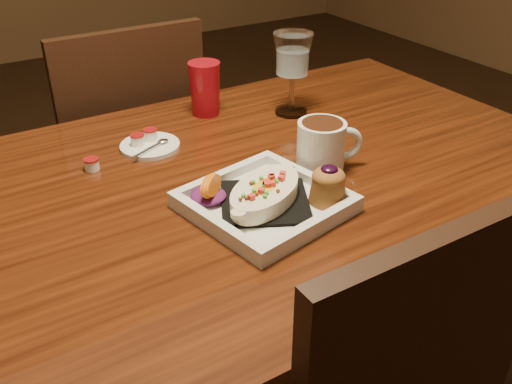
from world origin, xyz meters
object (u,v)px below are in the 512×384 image
coffee_mug (323,144)px  saucer (149,144)px  table (231,222)px  red_tumbler (205,89)px  goblet (293,59)px  chair_far (128,163)px  plate (272,196)px

coffee_mug → saucer: size_ratio=1.04×
table → saucer: saucer is taller
red_tumbler → goblet: bearing=-30.8°
table → chair_far: size_ratio=1.61×
coffee_mug → red_tumbler: bearing=119.1°
coffee_mug → red_tumbler: size_ratio=1.04×
chair_far → plate: bearing=91.3°
chair_far → plate: (0.02, -0.76, 0.27)m
saucer → red_tumbler: 0.23m
plate → table: bearing=86.7°
coffee_mug → table: bearing=-177.1°
chair_far → plate: chair_far is taller
red_tumbler → chair_far: bearing=110.7°
plate → coffee_mug: bearing=13.1°
plate → saucer: 0.36m
goblet → saucer: 0.39m
chair_far → red_tumbler: size_ratio=7.25×
table → chair_far: chair_far is taller
table → plate: 0.18m
goblet → red_tumbler: size_ratio=1.53×
coffee_mug → saucer: (-0.26, 0.27, -0.05)m
goblet → plate: bearing=-129.0°
table → coffee_mug: coffee_mug is taller
saucer → plate: bearing=-74.8°
chair_far → goblet: 0.63m
table → chair_far: bearing=90.0°
goblet → red_tumbler: goblet is taller
coffee_mug → saucer: 0.38m
saucer → red_tumbler: red_tumbler is taller
saucer → red_tumbler: (0.19, 0.10, 0.06)m
table → coffee_mug: bearing=-16.1°
coffee_mug → goblet: goblet is taller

